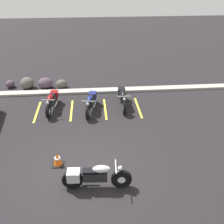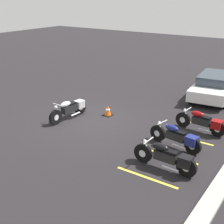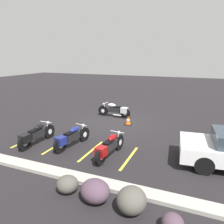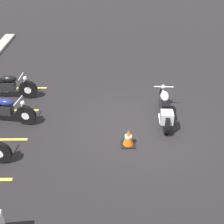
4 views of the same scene
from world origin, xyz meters
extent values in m
plane|color=black|center=(0.00, 0.00, 0.00)|extent=(60.00, 60.00, 0.00)
cylinder|color=black|center=(1.18, -0.77, 0.33)|extent=(0.66, 0.16, 0.66)
cylinder|color=silver|center=(1.18, -0.77, 0.33)|extent=(0.26, 0.14, 0.25)
cylinder|color=black|center=(-0.36, -0.68, 0.33)|extent=(0.66, 0.16, 0.66)
cylinder|color=silver|center=(-0.36, -0.68, 0.33)|extent=(0.26, 0.14, 0.25)
cube|color=black|center=(0.36, -0.72, 0.48)|extent=(0.77, 0.32, 0.30)
ellipsoid|color=#B7B7BC|center=(0.56, -0.74, 0.75)|extent=(0.57, 0.29, 0.24)
cube|color=black|center=(0.19, -0.71, 0.68)|extent=(0.45, 0.26, 0.08)
cube|color=#B7B7BC|center=(-0.31, -0.68, 0.51)|extent=(0.42, 0.38, 0.34)
cylinder|color=silver|center=(1.06, -0.77, 0.59)|extent=(0.26, 0.08, 0.53)
cylinder|color=silver|center=(1.00, -0.76, 0.85)|extent=(0.07, 0.62, 0.04)
sphere|color=silver|center=(1.13, -0.77, 0.77)|extent=(0.14, 0.14, 0.14)
cylinder|color=silver|center=(0.12, -0.57, 0.18)|extent=(0.55, 0.10, 0.07)
cylinder|color=black|center=(0.15, 3.56, 0.32)|extent=(0.22, 0.65, 0.64)
cylinder|color=silver|center=(0.15, 3.56, 0.32)|extent=(0.16, 0.26, 0.24)
cube|color=black|center=(0.28, 4.35, 0.47)|extent=(0.39, 0.77, 0.29)
ellipsoid|color=navy|center=(0.25, 4.16, 0.73)|extent=(0.34, 0.58, 0.23)
cylinder|color=silver|center=(0.17, 3.68, 0.57)|extent=(0.10, 0.26, 0.52)
cylinder|color=silver|center=(0.18, 3.73, 0.82)|extent=(0.60, 0.14, 0.03)
sphere|color=silver|center=(0.15, 3.61, 0.75)|extent=(0.14, 0.14, 0.14)
cylinder|color=black|center=(1.85, 3.87, 0.33)|extent=(0.14, 0.66, 0.66)
cylinder|color=silver|center=(1.85, 3.87, 0.33)|extent=(0.13, 0.25, 0.25)
cube|color=black|center=(1.87, 4.69, 0.48)|extent=(0.30, 0.76, 0.30)
ellipsoid|color=black|center=(1.87, 4.49, 0.74)|extent=(0.27, 0.56, 0.24)
cylinder|color=silver|center=(1.86, 3.99, 0.59)|extent=(0.07, 0.26, 0.53)
cylinder|color=silver|center=(1.86, 4.05, 0.84)|extent=(0.62, 0.05, 0.04)
sphere|color=silver|center=(1.86, 3.92, 0.76)|extent=(0.14, 0.14, 0.14)
cylinder|color=silver|center=(2.02, 4.94, 0.18)|extent=(0.08, 0.55, 0.07)
cube|color=black|center=(-0.94, 0.47, 0.01)|extent=(0.40, 0.40, 0.03)
cone|color=#EA590F|center=(-0.94, 0.47, 0.25)|extent=(0.32, 0.32, 0.51)
cylinder|color=white|center=(-0.94, 0.47, 0.28)|extent=(0.20, 0.20, 0.06)
cube|color=gold|center=(0.98, 4.43, 0.00)|extent=(0.10, 2.10, 0.00)
cube|color=gold|center=(2.63, 4.43, 0.00)|extent=(0.10, 2.10, 0.00)
camera|label=1|loc=(0.37, -6.87, 6.24)|focal=42.00mm
camera|label=2|loc=(10.03, 8.20, 5.33)|focal=50.00mm
camera|label=3|loc=(-4.63, 11.75, 3.80)|focal=35.00mm
camera|label=4|loc=(-8.00, 0.99, 5.38)|focal=50.00mm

